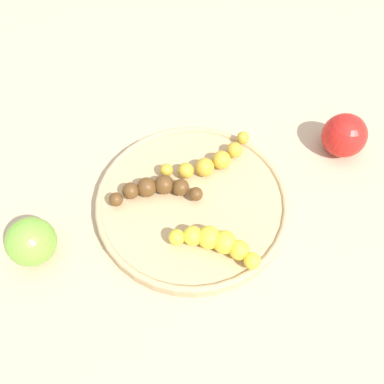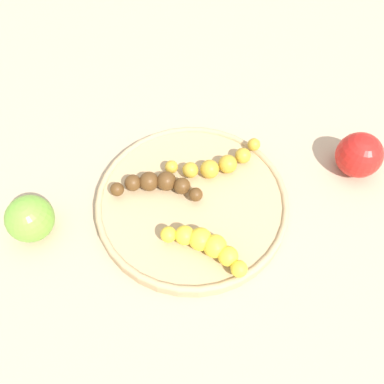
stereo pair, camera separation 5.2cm
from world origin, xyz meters
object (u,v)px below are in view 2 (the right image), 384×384
object	(u,v)px
banana_spotted	(217,163)
fruit_bowl	(192,201)
banana_overripe	(158,184)
banana_yellow	(206,245)
apple_red	(359,155)
apple_green	(30,219)

from	to	relation	value
banana_spotted	fruit_bowl	bearing A→B (deg)	-53.97
fruit_bowl	banana_overripe	world-z (taller)	banana_overripe
banana_yellow	banana_overripe	size ratio (longest dim) A/B	0.95
banana_spotted	apple_red	world-z (taller)	apple_red
apple_red	fruit_bowl	bearing A→B (deg)	-146.20
fruit_bowl	banana_yellow	world-z (taller)	banana_yellow
banana_yellow	banana_spotted	xyz separation A→B (m)	(-0.03, 0.14, -0.00)
apple_green	apple_red	size ratio (longest dim) A/B	0.94
banana_spotted	apple_green	xyz separation A→B (m)	(-0.22, -0.18, 0.00)
banana_yellow	fruit_bowl	bearing A→B (deg)	41.06
banana_spotted	apple_red	distance (m)	0.22
banana_overripe	apple_red	xyz separation A→B (m)	(0.28, 0.15, 0.00)
fruit_bowl	banana_spotted	bearing A→B (deg)	73.70
apple_green	banana_spotted	bearing A→B (deg)	38.82
banana_overripe	apple_green	bearing A→B (deg)	113.23
apple_red	banana_overripe	bearing A→B (deg)	-151.70
banana_spotted	banana_overripe	distance (m)	0.10
banana_yellow	banana_spotted	world-z (taller)	banana_yellow
banana_spotted	banana_overripe	bearing A→B (deg)	-86.06
banana_overripe	fruit_bowl	bearing A→B (deg)	-104.25
banana_yellow	banana_spotted	distance (m)	0.14
banana_spotted	apple_red	xyz separation A→B (m)	(0.21, 0.09, 0.00)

